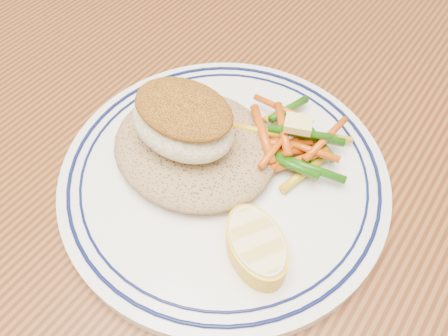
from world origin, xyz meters
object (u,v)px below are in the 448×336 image
plate (224,175)px  lemon_wedge (256,246)px  dining_table (178,232)px  rice_pilaf (194,144)px  vegetable_pile (292,141)px  fish_fillet (183,120)px

plate → lemon_wedge: bearing=-36.9°
dining_table → rice_pilaf: size_ratio=10.26×
rice_pilaf → lemon_wedge: 0.11m
vegetable_pile → lemon_wedge: 0.11m
vegetable_pile → fish_fillet: bearing=-141.4°
plate → rice_pilaf: bearing=179.9°
dining_table → fish_fillet: (0.00, 0.02, 0.16)m
dining_table → rice_pilaf: bearing=74.2°
plate → vegetable_pile: 0.07m
dining_table → lemon_wedge: lemon_wedge is taller
dining_table → plate: plate is taller
plate → lemon_wedge: 0.08m
plate → rice_pilaf: 0.04m
dining_table → fish_fillet: size_ratio=16.27×
plate → rice_pilaf: rice_pilaf is taller
rice_pilaf → fish_fillet: 0.03m
rice_pilaf → vegetable_pile: size_ratio=1.30×
plate → lemon_wedge: size_ratio=3.49×
rice_pilaf → fish_fillet: bearing=-141.4°
fish_fillet → lemon_wedge: size_ratio=1.14×
dining_table → vegetable_pile: bearing=47.6°
rice_pilaf → lemon_wedge: rice_pilaf is taller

